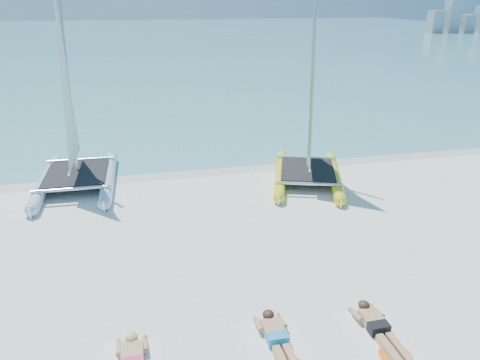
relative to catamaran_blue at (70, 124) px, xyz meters
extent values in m
plane|color=white|center=(3.65, -5.08, -1.97)|extent=(140.00, 140.00, 0.00)
cube|color=#7BC6CE|center=(3.65, 57.92, -1.97)|extent=(140.00, 115.00, 0.01)
cube|color=silver|center=(3.65, 0.42, -1.97)|extent=(140.00, 1.40, 0.01)
cube|color=#A6B1B7|center=(51.65, 56.92, -0.22)|extent=(2.00, 2.00, 3.50)
cube|color=#A6B1B7|center=(54.65, 56.92, 0.53)|extent=(2.00, 2.00, 5.00)
cube|color=#A6B1B7|center=(57.65, 56.92, -0.57)|extent=(2.00, 2.00, 2.80)
cylinder|color=#C2D8FF|center=(-0.97, -0.07, -1.78)|extent=(0.50, 4.35, 0.38)
cone|color=#C2D8FF|center=(-0.91, 2.32, -1.78)|extent=(0.38, 0.56, 0.36)
cylinder|color=#C2D8FF|center=(0.97, -0.12, -1.78)|extent=(0.50, 4.35, 0.38)
cone|color=#C2D8FF|center=(1.03, 2.27, -1.78)|extent=(0.38, 0.56, 0.36)
cube|color=black|center=(0.00, -0.10, -1.56)|extent=(1.93, 2.44, 0.03)
cylinder|color=silver|center=(0.02, 0.68, 1.43)|extent=(0.12, 1.14, 5.99)
cylinder|color=yellow|center=(6.49, -1.09, -1.80)|extent=(1.62, 3.86, 0.35)
cone|color=yellow|center=(7.20, 0.98, -1.80)|extent=(0.48, 0.59, 0.33)
cylinder|color=yellow|center=(8.16, -1.67, -1.80)|extent=(1.62, 3.86, 0.35)
cone|color=yellow|center=(8.87, 0.40, -1.80)|extent=(0.48, 0.59, 0.33)
cube|color=black|center=(7.32, -1.38, -1.60)|extent=(2.32, 2.62, 0.03)
cylinder|color=silver|center=(7.55, -0.71, 1.13)|extent=(0.42, 1.01, 5.46)
cube|color=tan|center=(1.57, -8.50, -1.85)|extent=(0.36, 0.55, 0.17)
sphere|color=tan|center=(1.57, -8.13, -1.81)|extent=(0.21, 0.21, 0.21)
ellipsoid|color=#D3BF63|center=(1.57, -8.12, -1.77)|extent=(0.22, 0.24, 0.15)
cube|color=white|center=(4.04, -8.87, -1.96)|extent=(1.00, 1.85, 0.02)
cube|color=tan|center=(4.04, -8.44, -1.85)|extent=(0.36, 0.55, 0.17)
cube|color=#268FCB|center=(4.04, -8.64, -1.85)|extent=(0.37, 0.22, 0.17)
sphere|color=tan|center=(4.04, -8.07, -1.81)|extent=(0.21, 0.21, 0.21)
ellipsoid|color=#3A2215|center=(4.04, -8.06, -1.77)|extent=(0.22, 0.24, 0.15)
cube|color=white|center=(5.88, -9.01, -1.96)|extent=(1.00, 1.85, 0.02)
cube|color=tan|center=(5.88, -8.58, -1.85)|extent=(0.36, 0.55, 0.17)
cube|color=black|center=(5.88, -8.78, -1.85)|extent=(0.37, 0.22, 0.17)
cube|color=tan|center=(5.88, -9.38, -1.89)|extent=(0.31, 0.85, 0.13)
sphere|color=tan|center=(5.88, -8.21, -1.81)|extent=(0.21, 0.21, 0.21)
ellipsoid|color=#3A2215|center=(5.88, -8.20, -1.77)|extent=(0.22, 0.24, 0.15)
camera|label=1|loc=(1.92, -14.85, 3.67)|focal=35.00mm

